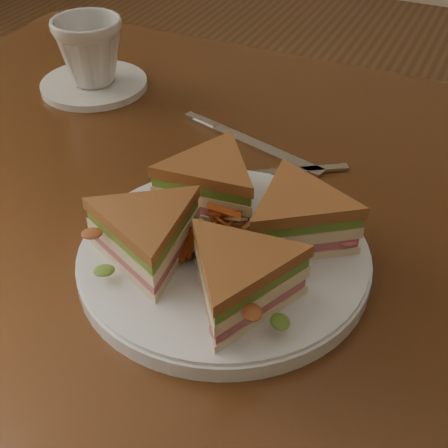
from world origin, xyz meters
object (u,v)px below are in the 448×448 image
at_px(table, 274,281).
at_px(coffee_cup, 90,51).
at_px(sandwich_wedges, 224,228).
at_px(spoon, 232,175).
at_px(plate, 224,258).
at_px(saucer, 94,85).
at_px(knife, 246,141).

height_order(table, coffee_cup, coffee_cup).
xyz_separation_m(sandwich_wedges, spoon, (-0.05, 0.14, -0.04)).
distance_m(plate, sandwich_wedges, 0.04).
distance_m(plate, saucer, 0.42).
height_order(table, sandwich_wedges, sandwich_wedges).
bearing_deg(coffee_cup, spoon, -3.67).
relative_size(sandwich_wedges, spoon, 1.78).
xyz_separation_m(table, knife, (-0.09, 0.12, 0.10)).
xyz_separation_m(knife, saucer, (-0.26, 0.05, 0.00)).
relative_size(plate, spoon, 1.73).
relative_size(table, plate, 4.30).
bearing_deg(plate, knife, 108.31).
bearing_deg(table, plate, -101.06).
bearing_deg(sandwich_wedges, knife, 108.31).
bearing_deg(plate, saucer, 141.37).
bearing_deg(spoon, table, -62.06).
xyz_separation_m(plate, knife, (-0.07, 0.22, -0.01)).
distance_m(plate, coffee_cup, 0.43).
height_order(plate, spoon, plate).
height_order(spoon, coffee_cup, coffee_cup).
height_order(knife, coffee_cup, coffee_cup).
height_order(sandwich_wedges, knife, sandwich_wedges).
height_order(sandwich_wedges, coffee_cup, coffee_cup).
distance_m(sandwich_wedges, coffee_cup, 0.42).
xyz_separation_m(spoon, knife, (-0.02, 0.08, -0.00)).
relative_size(table, knife, 5.71).
bearing_deg(plate, coffee_cup, 141.37).
height_order(plate, saucer, plate).
bearing_deg(spoon, coffee_cup, 122.83).
xyz_separation_m(table, plate, (-0.02, -0.10, 0.11)).
bearing_deg(spoon, saucer, 122.83).
height_order(sandwich_wedges, saucer, sandwich_wedges).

